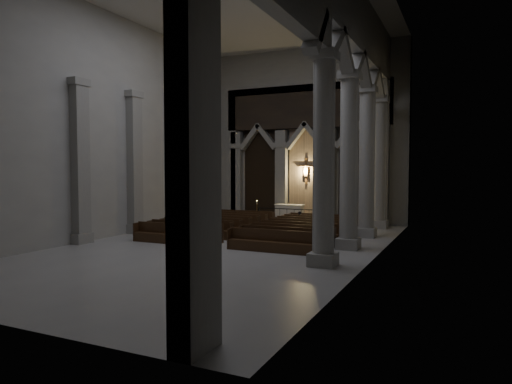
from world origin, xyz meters
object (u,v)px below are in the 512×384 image
altar (290,212)px  candle_stand_right (346,220)px  altar_rail (294,214)px  candle_stand_left (257,216)px  pews (255,231)px  worshipper (299,221)px

altar → candle_stand_right: candle_stand_right is taller
altar → candle_stand_right: 4.45m
altar_rail → candle_stand_left: candle_stand_left is taller
altar_rail → candle_stand_left: size_ratio=3.53×
candle_stand_left → candle_stand_right: candle_stand_left is taller
altar → candle_stand_right: (4.26, -1.26, -0.27)m
altar → pews: (0.81, -7.41, -0.35)m
altar → pews: bearing=-83.7°
altar_rail → candle_stand_right: candle_stand_right is taller
altar_rail → pews: 6.14m
altar_rail → pews: (-0.00, -6.13, -0.36)m
candle_stand_right → pews: candle_stand_right is taller
altar_rail → worshipper: (1.41, -2.94, -0.11)m
worshipper → altar_rail: bearing=136.5°
altar → pews: altar is taller
candle_stand_right → altar_rail: bearing=-179.6°
candle_stand_right → pews: size_ratio=0.15×
altar_rail → worshipper: 3.26m
candle_stand_left → pews: 6.81m
altar → candle_stand_left: bearing=-148.6°
worshipper → candle_stand_right: bearing=76.3°
worshipper → candle_stand_left: bearing=164.9°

